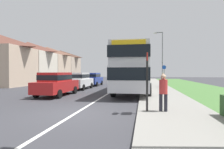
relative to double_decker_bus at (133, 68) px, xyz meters
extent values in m
plane|color=#38383D|center=(-1.98, -8.27, -2.14)|extent=(120.00, 120.00, 0.00)
cube|color=silver|center=(-1.98, -0.27, -2.14)|extent=(0.14, 60.00, 0.01)
cube|color=gray|center=(2.22, -2.27, -2.08)|extent=(3.20, 68.00, 0.12)
cube|color=#BCBCC1|center=(0.00, 0.00, -0.82)|extent=(2.50, 10.04, 1.65)
cube|color=#BCBCC1|center=(0.00, 0.00, 0.78)|extent=(2.45, 9.84, 1.55)
cube|color=black|center=(0.00, 0.00, -0.49)|extent=(2.53, 10.09, 0.76)
cube|color=black|center=(0.00, 0.00, 0.86)|extent=(2.53, 10.09, 0.72)
cube|color=gold|center=(0.00, -4.97, 1.28)|extent=(2.00, 0.08, 0.44)
cylinder|color=black|center=(-1.25, 3.11, -1.64)|extent=(0.30, 1.00, 1.00)
cylinder|color=black|center=(1.25, 3.11, -1.64)|extent=(0.30, 1.00, 1.00)
cylinder|color=black|center=(-1.25, -2.76, -1.64)|extent=(0.30, 1.00, 1.00)
cylinder|color=black|center=(1.25, -2.76, -1.64)|extent=(0.30, 1.00, 1.00)
cube|color=#B21E1E|center=(-5.50, -2.88, -1.45)|extent=(1.71, 4.52, 0.79)
cube|color=#B21E1E|center=(-5.50, -3.11, -0.73)|extent=(1.50, 2.49, 0.64)
cube|color=black|center=(-5.50, -3.11, -0.76)|extent=(1.54, 2.51, 0.36)
cylinder|color=black|center=(-6.34, -1.48, -1.84)|extent=(0.20, 0.60, 0.60)
cylinder|color=black|center=(-4.67, -1.48, -1.84)|extent=(0.20, 0.60, 0.60)
cylinder|color=black|center=(-6.34, -4.28, -1.84)|extent=(0.20, 0.60, 0.60)
cylinder|color=black|center=(-4.67, -4.28, -1.84)|extent=(0.20, 0.60, 0.60)
cube|color=silver|center=(-5.63, 2.35, -1.45)|extent=(1.75, 4.37, 0.77)
cube|color=silver|center=(-5.63, 2.13, -0.75)|extent=(1.54, 2.40, 0.63)
cube|color=black|center=(-5.63, 2.13, -0.78)|extent=(1.57, 2.43, 0.35)
cylinder|color=black|center=(-6.49, 3.70, -1.84)|extent=(0.20, 0.60, 0.60)
cylinder|color=black|center=(-4.78, 3.70, -1.84)|extent=(0.20, 0.60, 0.60)
cylinder|color=black|center=(-6.49, 0.99, -1.84)|extent=(0.20, 0.60, 0.60)
cylinder|color=black|center=(-4.78, 0.99, -1.84)|extent=(0.20, 0.60, 0.60)
cube|color=navy|center=(-5.61, 7.39, -1.47)|extent=(1.71, 4.37, 0.75)
cube|color=navy|center=(-5.61, 7.17, -0.79)|extent=(1.51, 2.41, 0.61)
cube|color=black|center=(-5.61, 7.17, -0.82)|extent=(1.54, 2.43, 0.34)
cylinder|color=black|center=(-6.45, 8.75, -1.84)|extent=(0.20, 0.60, 0.60)
cylinder|color=black|center=(-4.77, 8.75, -1.84)|extent=(0.20, 0.60, 0.60)
cylinder|color=black|center=(-6.45, 6.03, -1.84)|extent=(0.20, 0.60, 0.60)
cylinder|color=black|center=(-4.77, 6.03, -1.84)|extent=(0.20, 0.60, 0.60)
cylinder|color=#23232D|center=(1.59, -7.79, -1.72)|extent=(0.14, 0.14, 0.85)
cylinder|color=#23232D|center=(1.79, -7.79, -1.72)|extent=(0.14, 0.14, 0.85)
cylinder|color=#BF3333|center=(1.69, -7.79, -0.99)|extent=(0.34, 0.34, 0.60)
sphere|color=tan|center=(1.69, -7.79, -0.58)|extent=(0.22, 0.22, 0.22)
cylinder|color=#23232D|center=(2.87, 4.98, -1.72)|extent=(0.14, 0.14, 0.85)
cylinder|color=#23232D|center=(3.07, 4.98, -1.72)|extent=(0.14, 0.14, 0.85)
cylinder|color=#2D599E|center=(2.97, 4.98, -0.99)|extent=(0.34, 0.34, 0.60)
sphere|color=tan|center=(2.97, 4.98, -0.58)|extent=(0.22, 0.22, 0.22)
cylinder|color=black|center=(1.02, -7.84, -0.84)|extent=(0.09, 0.09, 2.60)
cube|color=red|center=(1.02, -7.84, 0.26)|extent=(0.04, 0.44, 0.32)
cube|color=black|center=(1.02, -7.82, -0.59)|extent=(0.06, 0.52, 0.68)
cylinder|color=slate|center=(3.15, 5.54, -1.09)|extent=(0.08, 0.08, 2.10)
cylinder|color=blue|center=(3.15, 5.54, 0.16)|extent=(0.44, 0.03, 0.44)
cylinder|color=slate|center=(3.23, 8.20, 1.27)|extent=(0.12, 0.12, 6.82)
cube|color=slate|center=(2.78, 8.20, 4.63)|extent=(0.90, 0.10, 0.10)
cube|color=silver|center=(2.33, 8.20, 4.56)|extent=(0.36, 0.20, 0.14)
cube|color=beige|center=(-17.23, 10.68, 0.30)|extent=(7.35, 5.68, 4.89)
pyramid|color=brown|center=(-17.23, 10.68, 3.58)|extent=(7.35, 5.68, 1.66)
cube|color=#C1A88E|center=(-17.23, 16.48, 0.30)|extent=(7.35, 5.68, 4.89)
pyramid|color=brown|center=(-17.23, 16.48, 3.58)|extent=(7.35, 5.68, 1.66)
cube|color=tan|center=(-17.23, 22.28, 0.30)|extent=(7.35, 5.68, 4.89)
pyramid|color=#4C3328|center=(-17.23, 22.28, 3.58)|extent=(7.35, 5.68, 1.66)
camera|label=1|loc=(0.87, -15.66, -0.38)|focal=29.35mm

